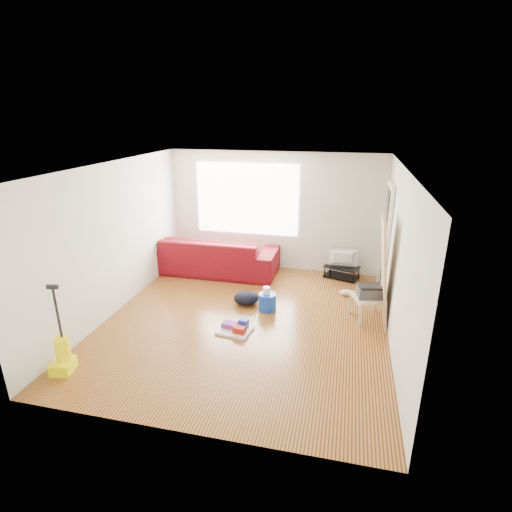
% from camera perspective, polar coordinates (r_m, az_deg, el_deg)
% --- Properties ---
extents(room, '(4.51, 5.01, 2.51)m').
position_cam_1_polar(room, '(6.26, -0.66, 1.39)').
color(room, '#422108').
rests_on(room, ground).
extents(sofa, '(2.68, 1.05, 0.78)m').
position_cam_1_polar(sofa, '(8.66, -5.92, -2.21)').
color(sofa, '#60010F').
rests_on(sofa, ground).
extents(tv_stand, '(0.76, 0.57, 0.25)m').
position_cam_1_polar(tv_stand, '(8.43, 12.13, -2.20)').
color(tv_stand, black).
rests_on(tv_stand, ground).
extents(tv, '(0.61, 0.08, 0.35)m').
position_cam_1_polar(tv, '(8.32, 12.27, -0.32)').
color(tv, black).
rests_on(tv, tv_stand).
extents(side_table, '(0.63, 0.63, 0.40)m').
position_cam_1_polar(side_table, '(6.83, 15.79, -6.08)').
color(side_table, tan).
rests_on(side_table, ground).
extents(printer, '(0.44, 0.37, 0.21)m').
position_cam_1_polar(printer, '(6.77, 15.92, -4.83)').
color(printer, '#323135').
rests_on(printer, side_table).
extents(bucket, '(0.33, 0.33, 0.30)m').
position_cam_1_polar(bucket, '(7.00, 1.61, -7.67)').
color(bucket, '#113CA1').
rests_on(bucket, ground).
extents(toilet_paper, '(0.13, 0.13, 0.12)m').
position_cam_1_polar(toilet_paper, '(6.93, 1.51, -6.05)').
color(toilet_paper, white).
rests_on(toilet_paper, bucket).
extents(cleaning_tray, '(0.55, 0.47, 0.18)m').
position_cam_1_polar(cleaning_tray, '(6.35, -2.91, -10.26)').
color(cleaning_tray, silver).
rests_on(cleaning_tray, ground).
extents(backpack, '(0.53, 0.48, 0.24)m').
position_cam_1_polar(backpack, '(7.19, -1.40, -6.90)').
color(backpack, black).
rests_on(backpack, ground).
extents(sneakers, '(0.52, 0.26, 0.12)m').
position_cam_1_polar(sneakers, '(7.65, 13.66, -5.29)').
color(sneakers, silver).
rests_on(sneakers, ground).
extents(vacuum, '(0.31, 0.34, 1.22)m').
position_cam_1_polar(vacuum, '(5.96, -25.91, -12.70)').
color(vacuum, '#F5EC03').
rests_on(vacuum, ground).
extents(door_panel, '(0.22, 0.71, 1.76)m').
position_cam_1_polar(door_panel, '(6.94, 17.04, -8.90)').
color(door_panel, tan).
rests_on(door_panel, ground).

